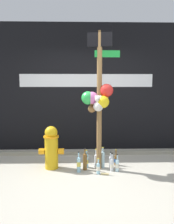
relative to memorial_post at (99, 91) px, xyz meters
The scene contains 17 objects.
ground_plane 1.53m from the memorial_post, 108.47° to the right, with size 14.00×14.00×0.00m, color #ADA899.
building_wall 1.45m from the memorial_post, 95.51° to the left, with size 10.00×0.21×3.03m.
curb_strip 1.69m from the memorial_post, 98.78° to the left, with size 8.00×0.12×0.08m, color gray.
memorial_post is the anchor object (origin of this frame).
fire_hydrant 1.38m from the memorial_post, behind, with size 0.47×0.29×0.81m.
bottle_0 1.30m from the memorial_post, 39.65° to the left, with size 0.08×0.08×0.40m.
bottle_1 1.34m from the memorial_post, 159.49° to the left, with size 0.07×0.07×0.35m.
bottle_2 1.36m from the memorial_post, 22.46° to the right, with size 0.06×0.06×0.34m.
bottle_3 1.32m from the memorial_post, 110.53° to the left, with size 0.07×0.07×0.36m.
bottle_4 1.41m from the memorial_post, 27.65° to the left, with size 0.07×0.07×0.32m.
bottle_5 1.39m from the memorial_post, 20.48° to the right, with size 0.07×0.07×0.32m.
bottle_6 1.37m from the memorial_post, 93.95° to the right, with size 0.06×0.06×0.29m.
bottle_7 1.37m from the memorial_post, 159.70° to the right, with size 0.07×0.07×0.38m.
bottle_8 1.37m from the memorial_post, 19.41° to the left, with size 0.07×0.07×0.30m.
bottle_9 1.32m from the memorial_post, behind, with size 0.08×0.08×0.41m.
litter_0 1.52m from the memorial_post, 130.85° to the left, with size 0.11×0.09×0.01m, color silver.
litter_1 1.49m from the memorial_post, 68.24° to the right, with size 0.14×0.10×0.01m, color tan.
Camera 1 is at (-0.18, -3.68, 1.58)m, focal length 36.20 mm.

